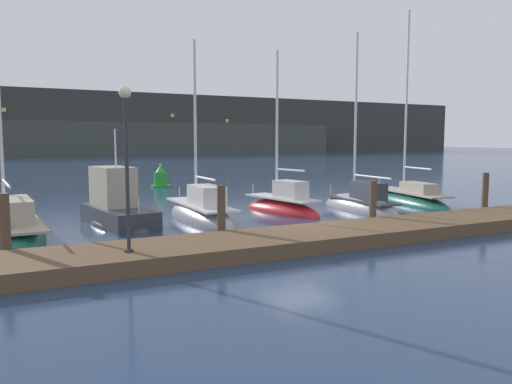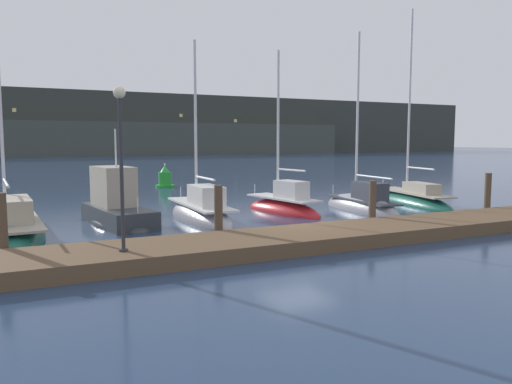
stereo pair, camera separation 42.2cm
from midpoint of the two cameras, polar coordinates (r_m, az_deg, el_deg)
ground_plane at (r=18.49m, az=4.16°, el=-4.67°), size 400.00×400.00×0.00m
dock at (r=16.81m, az=7.71°, el=-5.00°), size 26.59×2.80×0.45m
mooring_pile_0 at (r=15.38m, az=-27.45°, el=-3.77°), size 0.28×0.28×1.96m
mooring_pile_1 at (r=16.60m, az=-4.71°, el=-2.53°), size 0.28×0.28×1.92m
mooring_pile_2 at (r=19.92m, az=12.62°, el=-1.35°), size 0.28×0.28×1.84m
mooring_pile_3 at (r=24.49m, az=24.26°, el=-0.27°), size 0.28×0.28×1.96m
sailboat_berth_1 at (r=19.86m, az=-27.12°, el=-4.20°), size 2.81×8.42×10.99m
motorboat_berth_2 at (r=20.98m, az=-16.15°, el=-2.35°), size 2.57×5.43×4.36m
sailboat_berth_3 at (r=21.38m, az=-6.88°, el=-2.88°), size 1.82×6.49×8.43m
sailboat_berth_4 at (r=23.61m, az=2.57°, el=-1.89°), size 2.29×5.23×8.18m
sailboat_berth_5 at (r=24.75m, az=11.33°, el=-1.74°), size 1.94×5.99×9.36m
sailboat_berth_6 at (r=27.90m, az=16.75°, el=-1.02°), size 2.88×7.08×10.88m
channel_buoy at (r=37.02m, az=-11.18°, el=1.50°), size 1.41×1.41×1.73m
dock_lamppost at (r=13.46m, az=-15.49°, el=5.41°), size 0.32×0.32×4.33m
hillside_backdrop at (r=124.99m, az=-23.17°, el=6.98°), size 240.00×23.00×14.72m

